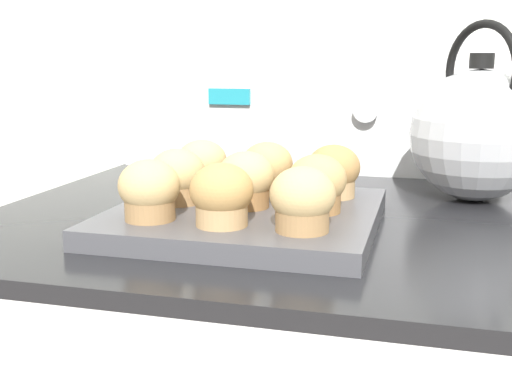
{
  "coord_description": "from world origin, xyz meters",
  "views": [
    {
      "loc": [
        0.16,
        -0.43,
        1.11
      ],
      "look_at": [
        -0.02,
        0.24,
        0.97
      ],
      "focal_mm": 45.0,
      "sensor_mm": 36.0,
      "label": 1
    }
  ],
  "objects_px": {
    "muffin_pan": "(246,216)",
    "muffin_r2_c1": "(267,168)",
    "muffin_r0_c2": "(302,200)",
    "muffin_r2_c0": "(202,165)",
    "muffin_r2_c2": "(333,172)",
    "tea_kettle": "(477,133)",
    "muffin_r0_c0": "(149,191)",
    "muffin_r0_c1": "(222,196)",
    "muffin_r1_c1": "(246,180)",
    "muffin_r1_c2": "(317,184)",
    "muffin_r1_c0": "(177,177)"
  },
  "relations": [
    {
      "from": "muffin_r0_c0",
      "to": "muffin_r1_c0",
      "type": "bearing_deg",
      "value": 91.41
    },
    {
      "from": "muffin_r2_c1",
      "to": "muffin_r2_c2",
      "type": "height_order",
      "value": "same"
    },
    {
      "from": "muffin_pan",
      "to": "tea_kettle",
      "type": "bearing_deg",
      "value": 39.49
    },
    {
      "from": "muffin_r0_c2",
      "to": "muffin_r1_c1",
      "type": "relative_size",
      "value": 1.0
    },
    {
      "from": "muffin_r1_c0",
      "to": "muffin_r2_c1",
      "type": "height_order",
      "value": "same"
    },
    {
      "from": "muffin_pan",
      "to": "muffin_r1_c1",
      "type": "relative_size",
      "value": 4.53
    },
    {
      "from": "muffin_r1_c2",
      "to": "muffin_r2_c1",
      "type": "xyz_separation_m",
      "value": [
        -0.08,
        0.09,
        0.0
      ]
    },
    {
      "from": "muffin_r1_c1",
      "to": "muffin_r2_c2",
      "type": "bearing_deg",
      "value": 42.78
    },
    {
      "from": "muffin_r0_c2",
      "to": "muffin_r2_c0",
      "type": "xyz_separation_m",
      "value": [
        -0.16,
        0.17,
        0.0
      ]
    },
    {
      "from": "muffin_r0_c0",
      "to": "muffin_r1_c1",
      "type": "relative_size",
      "value": 1.0
    },
    {
      "from": "muffin_r0_c2",
      "to": "muffin_r2_c0",
      "type": "bearing_deg",
      "value": 134.25
    },
    {
      "from": "muffin_r0_c0",
      "to": "muffin_r2_c2",
      "type": "bearing_deg",
      "value": 44.14
    },
    {
      "from": "muffin_r2_c2",
      "to": "muffin_r0_c1",
      "type": "bearing_deg",
      "value": -118.0
    },
    {
      "from": "muffin_r1_c1",
      "to": "muffin_r2_c2",
      "type": "height_order",
      "value": "same"
    },
    {
      "from": "muffin_pan",
      "to": "muffin_r2_c1",
      "type": "bearing_deg",
      "value": 88.24
    },
    {
      "from": "muffin_r1_c1",
      "to": "muffin_r1_c2",
      "type": "xyz_separation_m",
      "value": [
        0.08,
        -0.0,
        0.0
      ]
    },
    {
      "from": "muffin_r1_c0",
      "to": "muffin_r2_c1",
      "type": "relative_size",
      "value": 1.0
    },
    {
      "from": "muffin_r2_c1",
      "to": "muffin_pan",
      "type": "bearing_deg",
      "value": -91.76
    },
    {
      "from": "muffin_r0_c0",
      "to": "muffin_r0_c2",
      "type": "xyz_separation_m",
      "value": [
        0.16,
        -0.0,
        0.0
      ]
    },
    {
      "from": "muffin_pan",
      "to": "muffin_r2_c1",
      "type": "distance_m",
      "value": 0.09
    },
    {
      "from": "muffin_r2_c1",
      "to": "muffin_r2_c2",
      "type": "relative_size",
      "value": 1.0
    },
    {
      "from": "muffin_r1_c1",
      "to": "muffin_r2_c1",
      "type": "distance_m",
      "value": 0.08
    },
    {
      "from": "muffin_r1_c2",
      "to": "tea_kettle",
      "type": "height_order",
      "value": "tea_kettle"
    },
    {
      "from": "muffin_r0_c0",
      "to": "muffin_r2_c0",
      "type": "bearing_deg",
      "value": 90.84
    },
    {
      "from": "muffin_r0_c1",
      "to": "muffin_r0_c2",
      "type": "bearing_deg",
      "value": 0.09
    },
    {
      "from": "tea_kettle",
      "to": "muffin_r0_c0",
      "type": "bearing_deg",
      "value": -139.02
    },
    {
      "from": "muffin_r0_c0",
      "to": "muffin_r2_c0",
      "type": "relative_size",
      "value": 1.0
    },
    {
      "from": "muffin_r1_c1",
      "to": "muffin_r2_c1",
      "type": "xyz_separation_m",
      "value": [
        0.0,
        0.08,
        0.0
      ]
    },
    {
      "from": "muffin_r0_c2",
      "to": "tea_kettle",
      "type": "xyz_separation_m",
      "value": [
        0.18,
        0.3,
        0.04
      ]
    },
    {
      "from": "muffin_r1_c0",
      "to": "muffin_r1_c2",
      "type": "bearing_deg",
      "value": -0.42
    },
    {
      "from": "muffin_pan",
      "to": "muffin_r2_c1",
      "type": "height_order",
      "value": "muffin_r2_c1"
    },
    {
      "from": "muffin_r0_c1",
      "to": "tea_kettle",
      "type": "distance_m",
      "value": 0.39
    },
    {
      "from": "muffin_r0_c0",
      "to": "muffin_r2_c2",
      "type": "height_order",
      "value": "same"
    },
    {
      "from": "muffin_r0_c2",
      "to": "muffin_r1_c2",
      "type": "distance_m",
      "value": 0.08
    },
    {
      "from": "muffin_r2_c2",
      "to": "tea_kettle",
      "type": "relative_size",
      "value": 0.27
    },
    {
      "from": "muffin_r1_c1",
      "to": "muffin_r1_c2",
      "type": "relative_size",
      "value": 1.0
    },
    {
      "from": "muffin_r2_c0",
      "to": "muffin_r2_c1",
      "type": "bearing_deg",
      "value": 0.49
    },
    {
      "from": "muffin_r0_c0",
      "to": "muffin_r1_c2",
      "type": "relative_size",
      "value": 1.0
    },
    {
      "from": "muffin_r1_c0",
      "to": "muffin_r1_c1",
      "type": "distance_m",
      "value": 0.08
    },
    {
      "from": "muffin_r2_c1",
      "to": "muffin_r0_c1",
      "type": "bearing_deg",
      "value": -91.34
    },
    {
      "from": "muffin_r0_c1",
      "to": "muffin_r2_c2",
      "type": "bearing_deg",
      "value": 62.0
    },
    {
      "from": "muffin_r0_c2",
      "to": "muffin_r2_c2",
      "type": "bearing_deg",
      "value": 88.05
    },
    {
      "from": "muffin_r0_c1",
      "to": "tea_kettle",
      "type": "height_order",
      "value": "tea_kettle"
    },
    {
      "from": "muffin_r0_c1",
      "to": "muffin_r1_c2",
      "type": "xyz_separation_m",
      "value": [
        0.08,
        0.08,
        0.0
      ]
    },
    {
      "from": "muffin_r1_c1",
      "to": "muffin_r1_c2",
      "type": "distance_m",
      "value": 0.08
    },
    {
      "from": "muffin_r1_c2",
      "to": "muffin_r2_c2",
      "type": "bearing_deg",
      "value": 85.96
    },
    {
      "from": "muffin_r2_c0",
      "to": "muffin_r1_c1",
      "type": "bearing_deg",
      "value": -45.4
    },
    {
      "from": "muffin_r0_c0",
      "to": "muffin_r2_c2",
      "type": "distance_m",
      "value": 0.23
    },
    {
      "from": "muffin_r0_c1",
      "to": "muffin_r1_c0",
      "type": "xyz_separation_m",
      "value": [
        -0.08,
        0.08,
        0.0
      ]
    },
    {
      "from": "muffin_r2_c0",
      "to": "muffin_r2_c1",
      "type": "xyz_separation_m",
      "value": [
        0.09,
        0.0,
        0.0
      ]
    }
  ]
}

